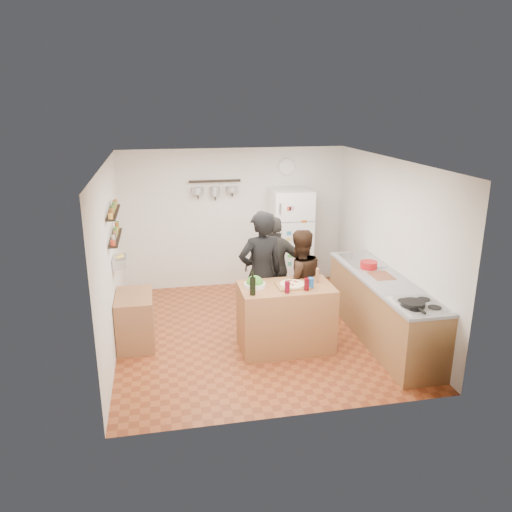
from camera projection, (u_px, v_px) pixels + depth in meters
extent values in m
plane|color=brown|center=(257.00, 332.00, 7.40)|extent=(4.20, 4.20, 0.00)
plane|color=white|center=(257.00, 162.00, 6.65)|extent=(4.20, 4.20, 0.00)
plane|color=silver|center=(234.00, 218.00, 8.99)|extent=(4.00, 0.00, 4.00)
plane|color=silver|center=(111.00, 260.00, 6.65)|extent=(0.00, 4.20, 4.20)
plane|color=silver|center=(389.00, 244.00, 7.40)|extent=(0.00, 4.20, 4.20)
cube|color=#A05F3A|center=(286.00, 317.00, 6.80)|extent=(1.25, 0.72, 0.91)
cube|color=olive|center=(292.00, 285.00, 6.66)|extent=(0.42, 0.34, 0.02)
cylinder|color=beige|center=(292.00, 284.00, 6.65)|extent=(0.34, 0.34, 0.02)
cylinder|color=white|center=(255.00, 285.00, 6.63)|extent=(0.28, 0.28, 0.06)
cylinder|color=black|center=(253.00, 286.00, 6.33)|extent=(0.08, 0.08, 0.23)
cylinder|color=#540717|center=(287.00, 287.00, 6.41)|extent=(0.07, 0.07, 0.16)
cylinder|color=#4F060E|center=(307.00, 284.00, 6.50)|extent=(0.07, 0.07, 0.16)
cylinder|color=brown|center=(318.00, 277.00, 6.77)|extent=(0.05, 0.05, 0.17)
cylinder|color=#1B5099|center=(311.00, 283.00, 6.59)|extent=(0.08, 0.08, 0.14)
imported|color=black|center=(261.00, 274.00, 7.08)|extent=(0.75, 0.57, 1.85)
imported|color=black|center=(299.00, 282.00, 7.19)|extent=(0.85, 0.71, 1.56)
imported|color=#2A2926|center=(275.00, 268.00, 7.74)|extent=(1.00, 0.57, 1.60)
cube|color=#9E7042|center=(382.00, 309.00, 7.07)|extent=(0.63, 2.63, 0.90)
cube|color=white|center=(419.00, 305.00, 6.04)|extent=(0.60, 0.62, 0.02)
cylinder|color=black|center=(413.00, 304.00, 5.99)|extent=(0.29, 0.29, 0.06)
cube|color=silver|center=(361.00, 260.00, 7.72)|extent=(0.50, 0.80, 0.03)
cube|color=#945236|center=(381.00, 276.00, 7.03)|extent=(0.30, 0.40, 0.02)
cylinder|color=#A91317|center=(369.00, 265.00, 7.32)|extent=(0.25, 0.25, 0.11)
cube|color=white|center=(290.00, 239.00, 8.95)|extent=(0.70, 0.68, 1.80)
cylinder|color=silver|center=(287.00, 167.00, 8.88)|extent=(0.30, 0.03, 0.30)
cube|color=black|center=(116.00, 238.00, 6.78)|extent=(0.12, 1.00, 0.02)
cube|color=black|center=(113.00, 212.00, 6.68)|extent=(0.12, 1.00, 0.02)
cube|color=silver|center=(120.00, 262.00, 6.89)|extent=(0.18, 0.35, 0.14)
cube|color=#9C6641|center=(135.00, 320.00, 6.94)|extent=(0.50, 0.80, 0.73)
cube|color=black|center=(215.00, 181.00, 8.63)|extent=(0.90, 0.04, 0.04)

